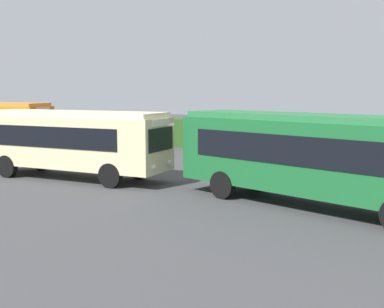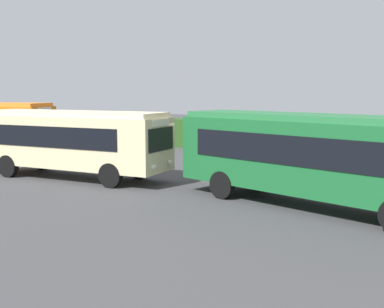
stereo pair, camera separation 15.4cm
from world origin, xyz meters
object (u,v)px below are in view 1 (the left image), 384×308
at_px(person_left, 284,163).
at_px(bus_green, 317,154).
at_px(bus_cream, 72,140).
at_px(traffic_cone, 98,143).

bearing_deg(person_left, bus_green, -9.62).
height_order(bus_cream, person_left, bus_cream).
relative_size(bus_green, traffic_cone, 17.22).
distance_m(bus_green, person_left, 3.38).
relative_size(person_left, traffic_cone, 3.20).
height_order(bus_green, traffic_cone, bus_green).
distance_m(bus_green, traffic_cone, 20.23).
distance_m(bus_cream, bus_green, 10.86).
bearing_deg(bus_green, person_left, 141.62).
relative_size(bus_green, person_left, 5.37).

